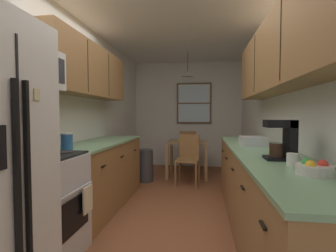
{
  "coord_description": "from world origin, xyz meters",
  "views": [
    {
      "loc": [
        0.39,
        -2.4,
        1.26
      ],
      "look_at": [
        -0.14,
        1.25,
        1.09
      ],
      "focal_mm": 25.99,
      "sensor_mm": 36.0,
      "label": 1
    }
  ],
  "objects_px": {
    "stove_range": "(41,207)",
    "coffee_maker": "(283,139)",
    "microwave_over_range": "(25,67)",
    "table_serving_bowl": "(182,140)",
    "dining_table": "(187,147)",
    "storage_canister": "(67,141)",
    "dining_chair_near": "(188,157)",
    "dining_chair_far": "(188,148)",
    "trash_bin": "(145,165)",
    "dish_rack": "(253,141)",
    "mug_by_coffeemaker": "(293,159)",
    "fruit_bowl": "(314,168)"
  },
  "relations": [
    {
      "from": "storage_canister",
      "to": "mug_by_coffeemaker",
      "type": "bearing_deg",
      "value": -13.86
    },
    {
      "from": "dining_chair_far",
      "to": "table_serving_bowl",
      "type": "relative_size",
      "value": 5.14
    },
    {
      "from": "dining_table",
      "to": "dining_chair_near",
      "type": "distance_m",
      "value": 0.59
    },
    {
      "from": "trash_bin",
      "to": "mug_by_coffeemaker",
      "type": "height_order",
      "value": "mug_by_coffeemaker"
    },
    {
      "from": "dish_rack",
      "to": "microwave_over_range",
      "type": "bearing_deg",
      "value": -151.72
    },
    {
      "from": "coffee_maker",
      "to": "dining_chair_near",
      "type": "bearing_deg",
      "value": 110.89
    },
    {
      "from": "microwave_over_range",
      "to": "storage_canister",
      "type": "height_order",
      "value": "microwave_over_range"
    },
    {
      "from": "storage_canister",
      "to": "coffee_maker",
      "type": "xyz_separation_m",
      "value": [
        2.02,
        -0.27,
        0.08
      ]
    },
    {
      "from": "dining_table",
      "to": "storage_canister",
      "type": "relative_size",
      "value": 4.54
    },
    {
      "from": "dining_table",
      "to": "stove_range",
      "type": "bearing_deg",
      "value": -108.95
    },
    {
      "from": "stove_range",
      "to": "trash_bin",
      "type": "xyz_separation_m",
      "value": [
        0.29,
        2.59,
        -0.17
      ]
    },
    {
      "from": "dining_table",
      "to": "dining_chair_near",
      "type": "xyz_separation_m",
      "value": [
        0.05,
        -0.58,
        -0.1
      ]
    },
    {
      "from": "trash_bin",
      "to": "fruit_bowl",
      "type": "relative_size",
      "value": 2.97
    },
    {
      "from": "stove_range",
      "to": "coffee_maker",
      "type": "relative_size",
      "value": 3.44
    },
    {
      "from": "trash_bin",
      "to": "storage_canister",
      "type": "bearing_deg",
      "value": -97.92
    },
    {
      "from": "mug_by_coffeemaker",
      "to": "table_serving_bowl",
      "type": "height_order",
      "value": "mug_by_coffeemaker"
    },
    {
      "from": "mug_by_coffeemaker",
      "to": "fruit_bowl",
      "type": "bearing_deg",
      "value": -83.55
    },
    {
      "from": "stove_range",
      "to": "coffee_maker",
      "type": "distance_m",
      "value": 2.11
    },
    {
      "from": "coffee_maker",
      "to": "table_serving_bowl",
      "type": "xyz_separation_m",
      "value": [
        -1.05,
        2.86,
        -0.31
      ]
    },
    {
      "from": "trash_bin",
      "to": "dish_rack",
      "type": "height_order",
      "value": "dish_rack"
    },
    {
      "from": "stove_range",
      "to": "dining_chair_near",
      "type": "xyz_separation_m",
      "value": [
        1.12,
        2.52,
        0.03
      ]
    },
    {
      "from": "dining_chair_far",
      "to": "storage_canister",
      "type": "xyz_separation_m",
      "value": [
        -1.04,
        -3.25,
        0.49
      ]
    },
    {
      "from": "stove_range",
      "to": "dining_table",
      "type": "height_order",
      "value": "stove_range"
    },
    {
      "from": "dining_table",
      "to": "dish_rack",
      "type": "height_order",
      "value": "dish_rack"
    },
    {
      "from": "dish_rack",
      "to": "dining_chair_near",
      "type": "bearing_deg",
      "value": 121.29
    },
    {
      "from": "storage_canister",
      "to": "dish_rack",
      "type": "distance_m",
      "value": 2.09
    },
    {
      "from": "microwave_over_range",
      "to": "dining_chair_near",
      "type": "relative_size",
      "value": 0.69
    },
    {
      "from": "dining_chair_near",
      "to": "storage_canister",
      "type": "bearing_deg",
      "value": -118.25
    },
    {
      "from": "dish_rack",
      "to": "dining_table",
      "type": "bearing_deg",
      "value": 114.54
    },
    {
      "from": "mug_by_coffeemaker",
      "to": "table_serving_bowl",
      "type": "bearing_deg",
      "value": 108.66
    },
    {
      "from": "dining_chair_near",
      "to": "storage_canister",
      "type": "height_order",
      "value": "storage_canister"
    },
    {
      "from": "dining_chair_near",
      "to": "trash_bin",
      "type": "bearing_deg",
      "value": 175.29
    },
    {
      "from": "storage_canister",
      "to": "table_serving_bowl",
      "type": "xyz_separation_m",
      "value": [
        0.97,
        2.59,
        -0.23
      ]
    },
    {
      "from": "mug_by_coffeemaker",
      "to": "table_serving_bowl",
      "type": "relative_size",
      "value": 0.66
    },
    {
      "from": "dining_chair_near",
      "to": "dining_chair_far",
      "type": "bearing_deg",
      "value": 93.92
    },
    {
      "from": "fruit_bowl",
      "to": "dining_chair_near",
      "type": "bearing_deg",
      "value": 107.96
    },
    {
      "from": "dining_table",
      "to": "trash_bin",
      "type": "bearing_deg",
      "value": -146.44
    },
    {
      "from": "dining_chair_far",
      "to": "coffee_maker",
      "type": "xyz_separation_m",
      "value": [
        0.98,
        -3.51,
        0.57
      ]
    },
    {
      "from": "dining_chair_near",
      "to": "dining_chair_far",
      "type": "xyz_separation_m",
      "value": [
        -0.08,
        1.16,
        0.0
      ]
    },
    {
      "from": "microwave_over_range",
      "to": "dining_chair_far",
      "type": "bearing_deg",
      "value": 72.63
    },
    {
      "from": "fruit_bowl",
      "to": "dining_table",
      "type": "bearing_deg",
      "value": 105.89
    },
    {
      "from": "microwave_over_range",
      "to": "dining_chair_far",
      "type": "distance_m",
      "value": 4.03
    },
    {
      "from": "storage_canister",
      "to": "dish_rack",
      "type": "height_order",
      "value": "storage_canister"
    },
    {
      "from": "stove_range",
      "to": "dining_chair_far",
      "type": "xyz_separation_m",
      "value": [
        1.04,
        3.68,
        0.03
      ]
    },
    {
      "from": "dining_table",
      "to": "trash_bin",
      "type": "distance_m",
      "value": 0.97
    },
    {
      "from": "trash_bin",
      "to": "dish_rack",
      "type": "relative_size",
      "value": 1.78
    },
    {
      "from": "microwave_over_range",
      "to": "table_serving_bowl",
      "type": "height_order",
      "value": "microwave_over_range"
    },
    {
      "from": "microwave_over_range",
      "to": "fruit_bowl",
      "type": "relative_size",
      "value": 3.05
    },
    {
      "from": "microwave_over_range",
      "to": "trash_bin",
      "type": "distance_m",
      "value": 2.96
    },
    {
      "from": "dining_table",
      "to": "table_serving_bowl",
      "type": "bearing_deg",
      "value": -141.65
    }
  ]
}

